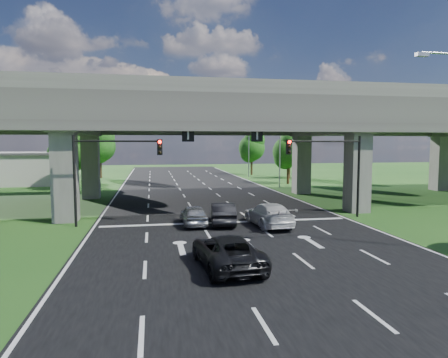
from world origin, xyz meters
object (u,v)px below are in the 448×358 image
object	(u,v)px
signal_left	(109,163)
car_silver	(194,215)
car_dark	(223,213)
car_trailing	(227,251)
signal_right	(332,161)
streetlight_beyond	(246,141)
streetlight_far	(277,140)
car_white	(269,214)

from	to	relation	value
signal_left	car_silver	world-z (taller)	signal_left
car_dark	car_trailing	xyz separation A→B (m)	(-1.47, -9.37, -0.00)
signal_right	car_trailing	xyz separation A→B (m)	(-9.68, -10.31, -3.44)
car_trailing	streetlight_beyond	bearing A→B (deg)	-109.29
streetlight_beyond	car_trailing	distance (m)	48.15
car_dark	car_silver	bearing A→B (deg)	6.51
streetlight_far	car_white	xyz separation A→B (m)	(-7.59, -22.09, -5.07)
car_silver	car_trailing	bearing A→B (deg)	91.23
signal_left	car_white	xyz separation A→B (m)	(10.34, -2.03, -3.41)
streetlight_beyond	car_trailing	bearing A→B (deg)	-104.46
car_trailing	car_silver	bearing A→B (deg)	-91.90
streetlight_beyond	car_dark	xyz separation A→B (m)	(-10.48, -37.00, -5.09)
streetlight_far	car_dark	xyz separation A→B (m)	(-10.48, -21.00, -5.09)
car_white	car_trailing	world-z (taller)	car_white
car_silver	car_trailing	world-z (taller)	car_trailing
signal_left	car_white	size ratio (longest dim) A/B	1.16
signal_right	car_dark	xyz separation A→B (m)	(-8.21, -0.94, -3.43)
car_silver	car_white	distance (m)	4.97
signal_left	car_dark	world-z (taller)	signal_left
car_silver	streetlight_far	bearing A→B (deg)	-122.33
signal_left	streetlight_beyond	size ratio (longest dim) A/B	0.60
car_white	car_silver	bearing A→B (deg)	-16.53
signal_right	car_dark	size ratio (longest dim) A/B	1.37
signal_left	streetlight_beyond	world-z (taller)	streetlight_beyond
car_white	signal_right	bearing A→B (deg)	-163.02
streetlight_far	car_trailing	distance (m)	33.03
streetlight_far	car_silver	world-z (taller)	streetlight_far
streetlight_beyond	streetlight_far	bearing A→B (deg)	-90.00
signal_right	signal_left	world-z (taller)	same
car_silver	signal_left	bearing A→B (deg)	-11.45
streetlight_far	streetlight_beyond	distance (m)	16.00
signal_left	streetlight_far	bearing A→B (deg)	48.22
streetlight_beyond	car_white	distance (m)	39.16
signal_left	streetlight_far	size ratio (longest dim) A/B	0.60
signal_right	car_trailing	world-z (taller)	signal_right
streetlight_far	car_trailing	xyz separation A→B (m)	(-11.95, -30.37, -5.10)
signal_right	car_trailing	distance (m)	14.55
signal_right	car_white	world-z (taller)	signal_right
car_dark	car_trailing	distance (m)	9.48
signal_left	car_white	bearing A→B (deg)	-11.10
streetlight_far	signal_right	bearing A→B (deg)	-96.47
car_white	car_trailing	xyz separation A→B (m)	(-4.37, -8.28, -0.03)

